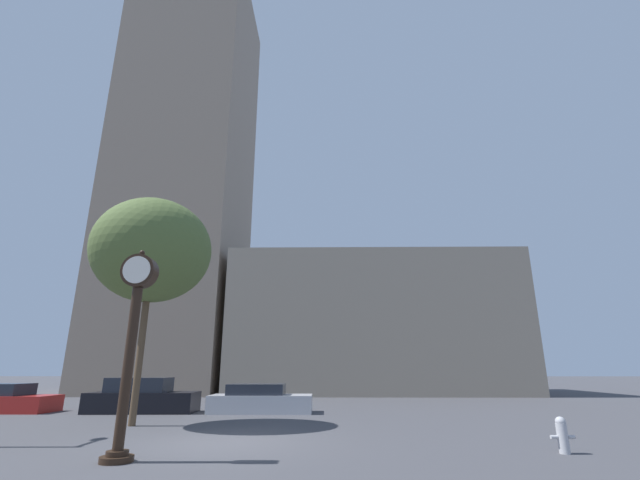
{
  "coord_description": "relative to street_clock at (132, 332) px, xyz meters",
  "views": [
    {
      "loc": [
        2.58,
        -11.98,
        1.82
      ],
      "look_at": [
        2.24,
        10.8,
        8.69
      ],
      "focal_mm": 24.0,
      "sensor_mm": 36.0,
      "label": 1
    }
  ],
  "objects": [
    {
      "name": "building_tall_tower",
      "position": [
        -8.57,
        26.45,
        16.96
      ],
      "size": [
        10.14,
        12.0,
        39.11
      ],
      "color": "gray",
      "rests_on": "ground_plane"
    },
    {
      "name": "fire_hydrant_near",
      "position": [
        9.61,
        1.06,
        -2.2
      ],
      "size": [
        0.54,
        0.23,
        0.78
      ],
      "color": "#B7B7BC",
      "rests_on": "ground_plane"
    },
    {
      "name": "ground_plane",
      "position": [
        1.7,
        2.45,
        -2.59
      ],
      "size": [
        200.0,
        200.0,
        0.0
      ],
      "primitive_type": "plane",
      "color": "#424247"
    },
    {
      "name": "bare_tree",
      "position": [
        -2.2,
        5.71,
        3.45
      ],
      "size": [
        4.29,
        4.29,
        7.99
      ],
      "color": "brown",
      "rests_on": "ground_plane"
    },
    {
      "name": "street_clock",
      "position": [
        0.0,
        0.0,
        0.0
      ],
      "size": [
        0.76,
        0.67,
        4.47
      ],
      "color": "black",
      "rests_on": "ground_plane"
    },
    {
      "name": "car_silver",
      "position": [
        1.39,
        10.19,
        -2.09
      ],
      "size": [
        4.41,
        1.84,
        1.19
      ],
      "rotation": [
        0.0,
        0.0,
        0.01
      ],
      "color": "#BCBCC1",
      "rests_on": "ground_plane"
    },
    {
      "name": "car_black",
      "position": [
        -3.77,
        10.17,
        -1.99
      ],
      "size": [
        4.63,
        1.98,
        1.45
      ],
      "rotation": [
        0.0,
        0.0,
        0.04
      ],
      "color": "black",
      "rests_on": "ground_plane"
    },
    {
      "name": "building_storefront_row",
      "position": [
        8.01,
        26.45,
        2.56
      ],
      "size": [
        21.82,
        12.0,
        10.31
      ],
      "color": "gray",
      "rests_on": "ground_plane"
    }
  ]
}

